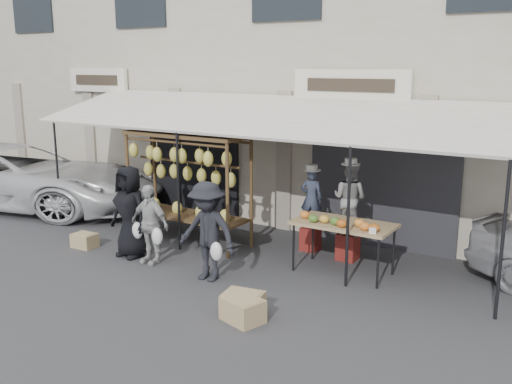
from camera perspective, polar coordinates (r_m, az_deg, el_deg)
ground_plane at (r=9.87m, az=-7.41°, el=-8.48°), size 90.00×90.00×0.00m
shophouse at (r=14.78m, az=8.89°, el=12.91°), size 24.00×6.15×7.30m
awning at (r=11.09m, az=-0.15°, el=7.64°), size 10.00×2.35×2.92m
banana_rack at (r=11.35m, az=-7.03°, el=2.53°), size 2.60×0.90×2.24m
produce_table at (r=9.81m, az=8.66°, el=-3.26°), size 1.70×0.90×1.04m
vendor_left at (r=10.95m, az=5.55°, el=-0.63°), size 0.48×0.38×1.16m
vendor_right at (r=10.47m, az=9.34°, el=-0.65°), size 0.68×0.55×1.33m
customer_left at (r=10.86m, az=-12.51°, el=-1.93°), size 0.89×0.63×1.73m
customer_mid at (r=10.45m, az=-10.59°, el=-3.18°), size 0.86×0.38×1.46m
customer_right at (r=9.48m, az=-4.91°, el=-3.96°), size 1.09×0.63×1.68m
stool_left at (r=11.16m, az=5.46°, el=-4.67°), size 0.39×0.39×0.46m
stool_right at (r=10.71m, az=9.16°, el=-5.41°), size 0.45×0.45×0.50m
crate_near_a at (r=8.18m, az=-1.34°, el=-11.70°), size 0.66×0.56×0.34m
crate_near_b at (r=8.36m, az=-1.29°, el=-11.15°), size 0.62×0.51×0.33m
crate_far at (r=11.81m, az=-16.76°, el=-4.66°), size 0.48×0.37×0.28m
van at (r=15.80m, az=-23.67°, el=2.92°), size 6.02×3.81×2.32m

